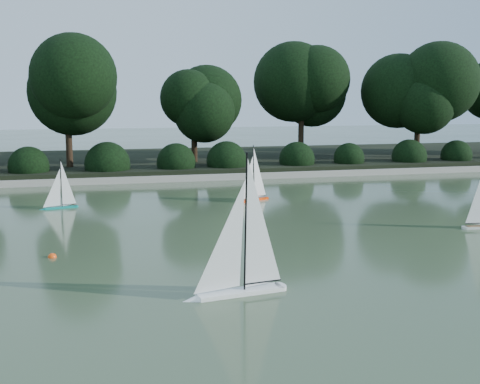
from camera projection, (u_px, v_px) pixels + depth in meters
The scene contains 9 objects.
ground at pixel (255, 262), 8.97m from camera, with size 80.00×80.00×0.00m, color #344429.
pond_coping at pixel (174, 178), 17.59m from camera, with size 40.00×0.35×0.18m, color gray.
far_bank at pixel (159, 162), 21.42m from camera, with size 40.00×8.00×0.30m, color black.
tree_line at pixel (200, 91), 19.82m from camera, with size 26.31×3.93×4.39m.
shrub_hedge at pixel (170, 163), 18.40m from camera, with size 29.10×1.10×1.10m.
sailboat_white_a at pixel (232, 272), 7.44m from camera, with size 1.40×0.42×1.90m.
sailboat_orange at pixel (251, 192), 14.24m from camera, with size 0.98×0.59×1.41m.
sailboat_teal at pixel (57, 200), 13.28m from camera, with size 0.86×0.33×1.17m.
race_buoy at pixel (52, 257), 9.26m from camera, with size 0.13×0.13×0.13m, color #FF4B0D.
Camera 1 is at (-2.29, -8.39, 2.44)m, focal length 45.00 mm.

